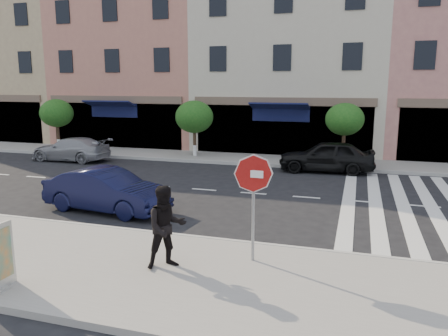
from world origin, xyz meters
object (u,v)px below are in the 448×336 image
walker (166,227)px  car_far_left (71,149)px  stop_sign (253,184)px  car_far_mid (326,156)px  car_near_mid (107,190)px

walker → car_far_left: 16.01m
stop_sign → car_far_left: (-12.71, 10.73, -1.30)m
stop_sign → car_far_mid: (0.75, 11.72, -1.19)m
stop_sign → car_far_left: bearing=142.1°
stop_sign → car_near_mid: 6.43m
stop_sign → car_far_left: size_ratio=0.56×
stop_sign → walker: size_ratio=1.34×
car_far_left → stop_sign: bearing=50.3°
car_near_mid → walker: bearing=-127.7°
stop_sign → car_far_mid: 11.80m
car_far_left → walker: bearing=43.9°
car_far_left → car_far_mid: size_ratio=0.99×
stop_sign → walker: bearing=-150.0°
walker → stop_sign: bearing=-11.5°
stop_sign → walker: 2.11m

